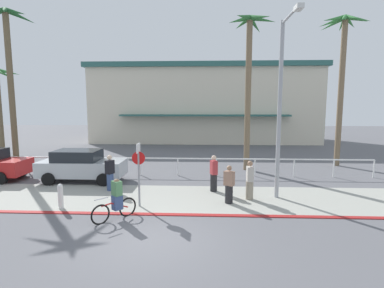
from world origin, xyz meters
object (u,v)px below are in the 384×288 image
bollard_1 (61,196)px  pedestrian_3 (110,174)px  palm_tree_3 (342,55)px  pedestrian_2 (214,175)px  streetlight_curb (281,100)px  palm_tree_2 (249,62)px  stop_sign_bike_lane (139,166)px  pedestrian_1 (250,182)px  car_silver_1 (81,165)px  palm_tree_1 (9,59)px  pedestrian_0 (229,186)px  cyclist_red_0 (116,200)px

bollard_1 → pedestrian_3: bearing=65.4°
palm_tree_3 → pedestrian_2: 12.41m
streetlight_curb → palm_tree_3: (5.60, 7.60, 2.96)m
palm_tree_3 → palm_tree_2: bearing=-165.0°
stop_sign_bike_lane → streetlight_curb: 6.45m
stop_sign_bike_lane → palm_tree_3: size_ratio=0.26×
pedestrian_3 → pedestrian_1: bearing=-9.3°
bollard_1 → pedestrian_1: bearing=11.2°
streetlight_curb → car_silver_1: 10.62m
pedestrian_2 → palm_tree_2: bearing=65.9°
palm_tree_1 → pedestrian_1: size_ratio=5.85×
streetlight_curb → bollard_1: bearing=-169.6°
palm_tree_3 → pedestrian_2: palm_tree_3 is taller
palm_tree_1 → pedestrian_2: 14.80m
pedestrian_0 → pedestrian_3: (-5.50, 1.63, 0.06)m
streetlight_curb → palm_tree_3: bearing=53.6°
streetlight_curb → pedestrian_2: 4.55m
streetlight_curb → palm_tree_2: bearing=95.2°
palm_tree_2 → palm_tree_3: palm_tree_3 is taller
palm_tree_3 → pedestrian_3: bearing=-153.3°
stop_sign_bike_lane → car_silver_1: (-3.94, 3.84, -0.81)m
car_silver_1 → pedestrian_1: bearing=-17.8°
palm_tree_1 → pedestrian_2: palm_tree_1 is taller
stop_sign_bike_lane → car_silver_1: size_ratio=0.58×
stop_sign_bike_lane → pedestrian_1: (4.55, 1.12, -0.89)m
bollard_1 → palm_tree_1: (-6.53, 7.51, 6.34)m
pedestrian_1 → streetlight_curb: bearing=5.2°
bollard_1 → pedestrian_0: 6.73m
car_silver_1 → palm_tree_1: bearing=149.7°
palm_tree_3 → pedestrian_2: bearing=-141.8°
cyclist_red_0 → pedestrian_3: size_ratio=0.87×
pedestrian_1 → car_silver_1: bearing=162.2°
palm_tree_3 → palm_tree_1: bearing=-175.4°
palm_tree_1 → palm_tree_3: 21.02m
cyclist_red_0 → pedestrian_3: (-1.34, 3.56, 0.11)m
streetlight_curb → pedestrian_1: streetlight_curb is taller
bollard_1 → car_silver_1: car_silver_1 is taller
palm_tree_1 → cyclist_red_0: (9.04, -8.51, -6.16)m
streetlight_curb → cyclist_red_0: streetlight_curb is taller
bollard_1 → pedestrian_1: (7.59, 1.50, 0.27)m
car_silver_1 → pedestrian_0: car_silver_1 is taller
pedestrian_1 → pedestrian_3: 6.51m
palm_tree_1 → bollard_1: bearing=-49.0°
streetlight_curb → pedestrian_2: streetlight_curb is taller
pedestrian_1 → pedestrian_3: (-6.42, 1.05, 0.02)m
streetlight_curb → palm_tree_2: size_ratio=0.80×
pedestrian_0 → palm_tree_1: bearing=153.5°
bollard_1 → pedestrian_2: pedestrian_2 is taller
palm_tree_3 → cyclist_red_0: 17.00m
palm_tree_2 → pedestrian_1: (-0.69, -6.07, -5.82)m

